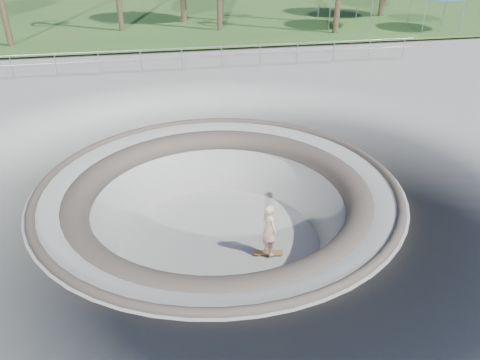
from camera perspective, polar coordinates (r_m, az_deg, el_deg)
The scene contains 7 objects.
ground at distance 13.28m, azimuth -2.64°, elevation -0.61°, with size 180.00×180.00×0.00m, color #9C9D98.
skate_bowl at distance 14.26m, azimuth -2.48°, elevation -7.04°, with size 14.00×14.00×4.10m.
grass_strip at distance 45.94m, azimuth -9.50°, elevation 20.37°, with size 180.00×36.00×0.12m.
distant_hills at distance 70.18m, azimuth -6.70°, elevation 17.28°, with size 103.20×45.00×28.60m.
safety_railing at distance 24.24m, azimuth -7.11°, elevation 14.56°, with size 25.00×0.06×1.03m.
skateboard at distance 13.68m, azimuth 3.49°, elevation -8.85°, with size 0.85×0.40×0.09m.
skater at distance 13.20m, azimuth 3.59°, elevation -6.04°, with size 0.58×0.38×1.59m, color beige.
Camera 1 is at (-1.61, -11.49, 6.46)m, focal length 35.00 mm.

